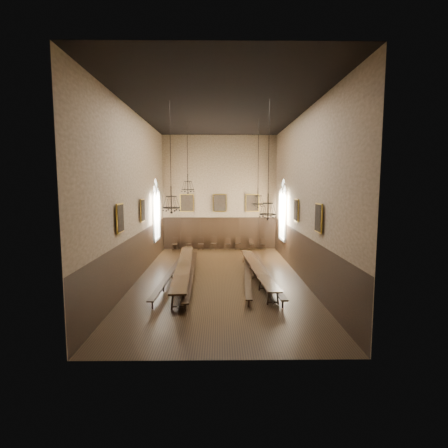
{
  "coord_description": "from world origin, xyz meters",
  "views": [
    {
      "loc": [
        0.0,
        -18.8,
        5.19
      ],
      "look_at": [
        0.25,
        1.5,
        2.86
      ],
      "focal_mm": 28.0,
      "sensor_mm": 36.0,
      "label": 1
    }
  ],
  "objects_px": {
    "chair_6": "(252,246)",
    "chair_5": "(238,246)",
    "bench_right_outer": "(265,272)",
    "chandelier_back_right": "(258,197)",
    "chair_0": "(175,246)",
    "chair_7": "(263,246)",
    "chair_1": "(189,246)",
    "chair_2": "(201,246)",
    "bench_left_inner": "(191,274)",
    "chair_3": "(214,246)",
    "bench_right_inner": "(247,273)",
    "chandelier_front_right": "(268,206)",
    "table_right": "(257,273)",
    "chair_4": "(227,246)",
    "bench_left_outer": "(172,273)",
    "chandelier_front_left": "(171,200)",
    "chandelier_back_left": "(188,185)",
    "table_left": "(184,271)"
  },
  "relations": [
    {
      "from": "chair_5",
      "to": "table_right",
      "type": "bearing_deg",
      "value": -78.9
    },
    {
      "from": "bench_left_inner",
      "to": "chandelier_front_left",
      "type": "bearing_deg",
      "value": -108.05
    },
    {
      "from": "bench_right_outer",
      "to": "chair_6",
      "type": "bearing_deg",
      "value": 89.71
    },
    {
      "from": "chair_1",
      "to": "chair_2",
      "type": "xyz_separation_m",
      "value": [
        0.96,
        -0.07,
        -0.0
      ]
    },
    {
      "from": "bench_left_inner",
      "to": "bench_right_outer",
      "type": "bearing_deg",
      "value": 3.63
    },
    {
      "from": "chair_4",
      "to": "chair_7",
      "type": "relative_size",
      "value": 1.01
    },
    {
      "from": "chair_3",
      "to": "chair_7",
      "type": "bearing_deg",
      "value": 9.79
    },
    {
      "from": "table_right",
      "to": "chair_0",
      "type": "relative_size",
      "value": 9.59
    },
    {
      "from": "table_left",
      "to": "chandelier_front_right",
      "type": "bearing_deg",
      "value": -32.36
    },
    {
      "from": "table_right",
      "to": "bench_left_outer",
      "type": "distance_m",
      "value": 4.69
    },
    {
      "from": "bench_left_inner",
      "to": "chandelier_front_right",
      "type": "bearing_deg",
      "value": -33.76
    },
    {
      "from": "bench_right_outer",
      "to": "chair_3",
      "type": "height_order",
      "value": "chair_3"
    },
    {
      "from": "chair_7",
      "to": "bench_right_inner",
      "type": "bearing_deg",
      "value": -87.54
    },
    {
      "from": "table_left",
      "to": "chair_0",
      "type": "distance_m",
      "value": 8.62
    },
    {
      "from": "bench_right_outer",
      "to": "chair_7",
      "type": "height_order",
      "value": "chair_7"
    },
    {
      "from": "bench_left_outer",
      "to": "bench_right_inner",
      "type": "xyz_separation_m",
      "value": [
        4.14,
        -0.05,
        -0.01
      ]
    },
    {
      "from": "bench_right_outer",
      "to": "chair_7",
      "type": "relative_size",
      "value": 11.54
    },
    {
      "from": "chair_3",
      "to": "chair_4",
      "type": "bearing_deg",
      "value": 11.62
    },
    {
      "from": "bench_left_inner",
      "to": "chair_7",
      "type": "relative_size",
      "value": 11.75
    },
    {
      "from": "table_left",
      "to": "chandelier_front_right",
      "type": "height_order",
      "value": "chandelier_front_right"
    },
    {
      "from": "chair_6",
      "to": "chair_5",
      "type": "bearing_deg",
      "value": 163.9
    },
    {
      "from": "bench_left_inner",
      "to": "chair_2",
      "type": "bearing_deg",
      "value": 89.67
    },
    {
      "from": "bench_left_inner",
      "to": "chair_4",
      "type": "height_order",
      "value": "chair_4"
    },
    {
      "from": "chair_1",
      "to": "chair_2",
      "type": "distance_m",
      "value": 0.97
    },
    {
      "from": "chair_2",
      "to": "chair_6",
      "type": "height_order",
      "value": "chair_2"
    },
    {
      "from": "table_right",
      "to": "chair_3",
      "type": "height_order",
      "value": "chair_3"
    },
    {
      "from": "bench_right_outer",
      "to": "chair_2",
      "type": "xyz_separation_m",
      "value": [
        -4.01,
        8.34,
        -0.0
      ]
    },
    {
      "from": "bench_left_outer",
      "to": "chair_5",
      "type": "relative_size",
      "value": 10.33
    },
    {
      "from": "chair_2",
      "to": "chair_5",
      "type": "xyz_separation_m",
      "value": [
        2.98,
        0.07,
        0.01
      ]
    },
    {
      "from": "chair_0",
      "to": "chair_7",
      "type": "distance_m",
      "value": 7.0
    },
    {
      "from": "chandelier_front_left",
      "to": "chandelier_back_left",
      "type": "bearing_deg",
      "value": 86.52
    },
    {
      "from": "bench_left_inner",
      "to": "chair_5",
      "type": "xyz_separation_m",
      "value": [
        3.03,
        8.66,
        -0.0
      ]
    },
    {
      "from": "table_right",
      "to": "bench_left_inner",
      "type": "xyz_separation_m",
      "value": [
        -3.6,
        0.03,
        -0.05
      ]
    },
    {
      "from": "chair_1",
      "to": "chandelier_front_right",
      "type": "xyz_separation_m",
      "value": [
        4.72,
        -11.21,
        3.89
      ]
    },
    {
      "from": "bench_right_inner",
      "to": "chair_3",
      "type": "height_order",
      "value": "chair_3"
    },
    {
      "from": "chair_0",
      "to": "chandelier_front_right",
      "type": "bearing_deg",
      "value": -64.5
    },
    {
      "from": "chair_0",
      "to": "chair_5",
      "type": "bearing_deg",
      "value": -1.35
    },
    {
      "from": "table_right",
      "to": "chair_7",
      "type": "distance_m",
      "value": 8.73
    },
    {
      "from": "bench_left_outer",
      "to": "chair_6",
      "type": "height_order",
      "value": "chair_6"
    },
    {
      "from": "bench_right_inner",
      "to": "chair_5",
      "type": "xyz_separation_m",
      "value": [
        -0.03,
        8.55,
        0.02
      ]
    },
    {
      "from": "table_left",
      "to": "chandelier_front_left",
      "type": "height_order",
      "value": "chandelier_front_left"
    },
    {
      "from": "chair_0",
      "to": "chandelier_back_right",
      "type": "bearing_deg",
      "value": -49.53
    },
    {
      "from": "bench_right_outer",
      "to": "chandelier_back_right",
      "type": "bearing_deg",
      "value": 96.07
    },
    {
      "from": "table_right",
      "to": "chair_1",
      "type": "relative_size",
      "value": 9.39
    },
    {
      "from": "chair_5",
      "to": "chandelier_back_right",
      "type": "xyz_separation_m",
      "value": [
        0.82,
        -6.45,
        4.09
      ]
    },
    {
      "from": "chair_7",
      "to": "chandelier_back_right",
      "type": "relative_size",
      "value": 0.18
    },
    {
      "from": "chair_1",
      "to": "chandelier_front_right",
      "type": "height_order",
      "value": "chandelier_front_right"
    },
    {
      "from": "chair_1",
      "to": "chair_5",
      "type": "bearing_deg",
      "value": -3.65
    },
    {
      "from": "chair_5",
      "to": "chair_1",
      "type": "bearing_deg",
      "value": -172.76
    },
    {
      "from": "bench_left_inner",
      "to": "chair_4",
      "type": "relative_size",
      "value": 11.63
    }
  ]
}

